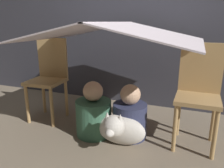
# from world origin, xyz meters

# --- Properties ---
(ground_plane) EXTENTS (8.80, 8.80, 0.00)m
(ground_plane) POSITION_xyz_m (0.00, 0.00, 0.00)
(ground_plane) COLOR gray
(wall_back) EXTENTS (7.00, 0.05, 2.50)m
(wall_back) POSITION_xyz_m (0.00, 1.05, 1.25)
(wall_back) COLOR #3D3D47
(wall_back) RESTS_ON ground_plane
(chair_left) EXTENTS (0.39, 0.39, 0.92)m
(chair_left) POSITION_xyz_m (-0.80, 0.23, 0.51)
(chair_left) COLOR tan
(chair_left) RESTS_ON ground_plane
(chair_right) EXTENTS (0.37, 0.37, 0.92)m
(chair_right) POSITION_xyz_m (0.79, 0.23, 0.51)
(chair_right) COLOR tan
(chair_right) RESTS_ON ground_plane
(sheet_canopy) EXTENTS (1.59, 1.17, 0.18)m
(sheet_canopy) POSITION_xyz_m (0.00, 0.16, 1.00)
(sheet_canopy) COLOR silver
(person_front) EXTENTS (0.35, 0.35, 0.55)m
(person_front) POSITION_xyz_m (-0.14, 0.03, 0.22)
(person_front) COLOR #38664C
(person_front) RESTS_ON ground_plane
(person_second) EXTENTS (0.33, 0.33, 0.53)m
(person_second) POSITION_xyz_m (0.20, 0.12, 0.21)
(person_second) COLOR #2D3351
(person_second) RESTS_ON ground_plane
(dog) EXTENTS (0.47, 0.40, 0.38)m
(dog) POSITION_xyz_m (0.16, -0.08, 0.17)
(dog) COLOR silver
(dog) RESTS_ON ground_plane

